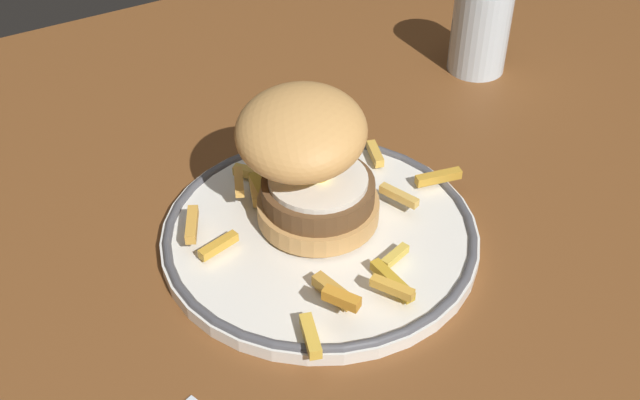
# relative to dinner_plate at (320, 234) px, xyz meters

# --- Properties ---
(ground_plane) EXTENTS (1.37, 1.08, 0.04)m
(ground_plane) POSITION_rel_dinner_plate_xyz_m (-0.06, -0.03, -0.03)
(ground_plane) COLOR brown
(dinner_plate) EXTENTS (0.27, 0.27, 0.02)m
(dinner_plate) POSITION_rel_dinner_plate_xyz_m (0.00, 0.00, 0.00)
(dinner_plate) COLOR white
(dinner_plate) RESTS_ON ground_plane
(burger) EXTENTS (0.15, 0.16, 0.12)m
(burger) POSITION_rel_dinner_plate_xyz_m (-0.00, 0.02, 0.07)
(burger) COLOR tan
(burger) RESTS_ON dinner_plate
(fries_pile) EXTENTS (0.26, 0.23, 0.03)m
(fries_pile) POSITION_rel_dinner_plate_xyz_m (-0.00, 0.00, 0.01)
(fries_pile) COLOR gold
(fries_pile) RESTS_ON dinner_plate
(water_glass) EXTENTS (0.06, 0.06, 0.10)m
(water_glass) POSITION_rel_dinner_plate_xyz_m (0.30, 0.16, 0.04)
(water_glass) COLOR silver
(water_glass) RESTS_ON ground_plane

